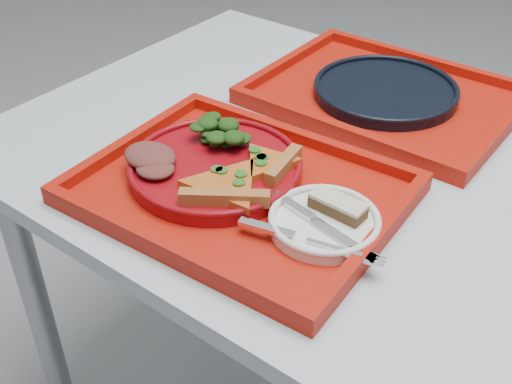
# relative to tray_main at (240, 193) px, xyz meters

# --- Properties ---
(table) EXTENTS (1.60, 0.80, 0.75)m
(table) POSITION_rel_tray_main_xyz_m (0.31, 0.18, -0.08)
(table) COLOR #ADB6C2
(table) RESTS_ON ground
(tray_main) EXTENTS (0.47, 0.37, 0.01)m
(tray_main) POSITION_rel_tray_main_xyz_m (0.00, 0.00, 0.00)
(tray_main) COLOR #A71408
(tray_main) RESTS_ON table
(tray_far) EXTENTS (0.45, 0.35, 0.01)m
(tray_far) POSITION_rel_tray_main_xyz_m (0.03, 0.39, 0.00)
(tray_far) COLOR #A71408
(tray_far) RESTS_ON table
(dinner_plate) EXTENTS (0.26, 0.26, 0.02)m
(dinner_plate) POSITION_rel_tray_main_xyz_m (-0.05, 0.01, 0.02)
(dinner_plate) COLOR maroon
(dinner_plate) RESTS_ON tray_main
(side_plate) EXTENTS (0.15, 0.15, 0.01)m
(side_plate) POSITION_rel_tray_main_xyz_m (0.14, -0.00, 0.01)
(side_plate) COLOR white
(side_plate) RESTS_ON tray_main
(navy_plate) EXTENTS (0.26, 0.26, 0.02)m
(navy_plate) POSITION_rel_tray_main_xyz_m (0.03, 0.39, 0.01)
(navy_plate) COLOR black
(navy_plate) RESTS_ON tray_far
(pizza_slice_a) EXTENTS (0.18, 0.19, 0.02)m
(pizza_slice_a) POSITION_rel_tray_main_xyz_m (-0.00, -0.03, 0.03)
(pizza_slice_a) COLOR #C47920
(pizza_slice_a) RESTS_ON dinner_plate
(pizza_slice_b) EXTENTS (0.12, 0.11, 0.02)m
(pizza_slice_b) POSITION_rel_tray_main_xyz_m (0.01, 0.05, 0.03)
(pizza_slice_b) COLOR #C47920
(pizza_slice_b) RESTS_ON dinner_plate
(salad_heap) EXTENTS (0.08, 0.07, 0.04)m
(salad_heap) POSITION_rel_tray_main_xyz_m (-0.09, 0.07, 0.04)
(salad_heap) COLOR black
(salad_heap) RESTS_ON dinner_plate
(meat_portion) EXTENTS (0.09, 0.07, 0.03)m
(meat_portion) POSITION_rel_tray_main_xyz_m (-0.13, -0.05, 0.04)
(meat_portion) COLOR brown
(meat_portion) RESTS_ON dinner_plate
(dessert_bar) EXTENTS (0.08, 0.03, 0.02)m
(dessert_bar) POSITION_rel_tray_main_xyz_m (0.15, 0.03, 0.03)
(dessert_bar) COLOR #462517
(dessert_bar) RESTS_ON side_plate
(knife) EXTENTS (0.18, 0.05, 0.01)m
(knife) POSITION_rel_tray_main_xyz_m (0.15, -0.01, 0.02)
(knife) COLOR silver
(knife) RESTS_ON side_plate
(fork) EXTENTS (0.19, 0.06, 0.01)m
(fork) POSITION_rel_tray_main_xyz_m (0.15, -0.05, 0.02)
(fork) COLOR silver
(fork) RESTS_ON side_plate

